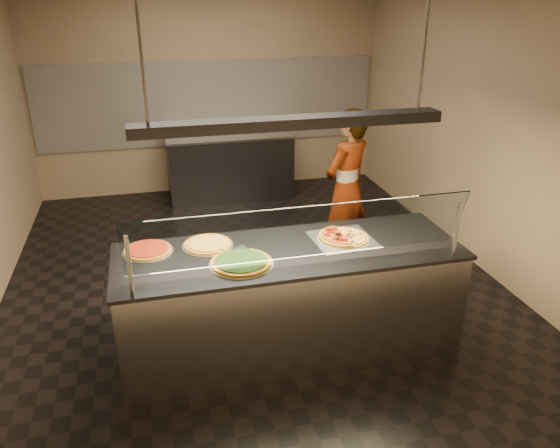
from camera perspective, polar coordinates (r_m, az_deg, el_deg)
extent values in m
cube|color=black|center=(5.84, -2.92, -5.78)|extent=(5.00, 6.00, 0.02)
cube|color=tan|center=(8.19, -7.43, 13.85)|extent=(5.00, 0.02, 3.00)
cube|color=tan|center=(2.59, 9.79, -8.16)|extent=(5.00, 0.02, 3.00)
cube|color=tan|center=(6.23, 20.36, 9.60)|extent=(0.02, 6.00, 3.00)
cube|color=silver|center=(8.19, -7.33, 12.44)|extent=(4.90, 0.02, 1.20)
cube|color=#B7B7BC|center=(4.57, 0.98, -8.12)|extent=(2.72, 0.90, 0.90)
cube|color=#2D2D31|center=(4.34, 1.02, -2.89)|extent=(2.76, 0.94, 0.03)
cylinder|color=#B7B7BC|center=(3.76, -15.48, -4.19)|extent=(0.03, 0.03, 0.44)
cylinder|color=#B7B7BC|center=(4.37, 17.99, -0.53)|extent=(0.03, 0.03, 0.44)
cube|color=white|center=(3.91, 2.34, -0.90)|extent=(2.52, 0.18, 0.47)
cube|color=silver|center=(4.53, 6.59, -1.60)|extent=(0.52, 0.52, 0.01)
cylinder|color=silver|center=(4.53, 6.60, -1.52)|extent=(0.43, 0.43, 0.01)
cylinder|color=#570B04|center=(4.59, 5.62, -0.49)|extent=(0.06, 0.06, 0.01)
cylinder|color=#570B04|center=(4.58, 5.05, -0.53)|extent=(0.06, 0.06, 0.01)
cylinder|color=#570B04|center=(4.54, 5.32, -0.75)|extent=(0.06, 0.06, 0.01)
cylinder|color=#570B04|center=(4.51, 5.98, -0.94)|extent=(0.06, 0.06, 0.01)
cylinder|color=#570B04|center=(4.48, 4.95, -1.08)|extent=(0.06, 0.06, 0.01)
cylinder|color=#570B04|center=(4.49, 6.17, -1.06)|extent=(0.06, 0.06, 0.01)
cylinder|color=#570B04|center=(4.47, 6.14, -1.20)|extent=(0.06, 0.06, 0.01)
cylinder|color=#570B04|center=(4.42, 5.84, -1.50)|extent=(0.06, 0.06, 0.01)
cylinder|color=#570B04|center=(4.40, 6.21, -1.60)|extent=(0.06, 0.06, 0.01)
cylinder|color=#570B04|center=(4.41, 6.73, -1.60)|extent=(0.06, 0.06, 0.01)
cube|color=#19590F|center=(4.60, 5.90, -0.40)|extent=(0.02, 0.02, 0.01)
cube|color=#19590F|center=(4.60, 5.39, -0.42)|extent=(0.02, 0.02, 0.01)
cube|color=#19590F|center=(4.53, 5.76, -0.83)|extent=(0.02, 0.01, 0.01)
cube|color=#19590F|center=(4.51, 6.05, -0.93)|extent=(0.02, 0.02, 0.01)
cube|color=#19590F|center=(4.47, 5.31, -1.14)|extent=(0.02, 0.02, 0.01)
cube|color=#19590F|center=(4.43, 5.86, -1.41)|extent=(0.02, 0.02, 0.01)
sphere|color=#513014|center=(4.43, 7.59, -1.80)|extent=(0.03, 0.03, 0.03)
sphere|color=#513014|center=(4.50, 6.93, -1.31)|extent=(0.03, 0.03, 0.03)
sphere|color=#513014|center=(4.49, 7.40, -1.39)|extent=(0.03, 0.03, 0.03)
sphere|color=#513014|center=(4.51, 7.26, -1.29)|extent=(0.03, 0.03, 0.03)
sphere|color=#513014|center=(4.53, 7.72, -1.17)|extent=(0.03, 0.03, 0.03)
sphere|color=#513014|center=(4.57, 8.37, -1.01)|extent=(0.03, 0.03, 0.03)
sphere|color=#513014|center=(4.56, 7.30, -1.03)|extent=(0.03, 0.03, 0.03)
sphere|color=#513014|center=(4.55, 7.04, -1.04)|extent=(0.03, 0.03, 0.03)
sphere|color=#513014|center=(4.61, 7.33, -0.70)|extent=(0.03, 0.03, 0.03)
cylinder|color=silver|center=(4.13, -4.07, -4.17)|extent=(0.49, 0.49, 0.01)
cylinder|color=#9B681C|center=(4.12, -4.08, -4.01)|extent=(0.46, 0.46, 0.02)
cylinder|color=black|center=(4.11, -4.08, -3.83)|extent=(0.40, 0.40, 0.01)
cylinder|color=silver|center=(4.45, -7.57, -2.19)|extent=(0.41, 0.41, 0.01)
cylinder|color=#9B681C|center=(4.44, -7.58, -2.06)|extent=(0.38, 0.38, 0.02)
cylinder|color=gold|center=(4.44, -7.58, -1.91)|extent=(0.33, 0.33, 0.01)
cylinder|color=silver|center=(4.43, -13.64, -2.75)|extent=(0.40, 0.40, 0.01)
cylinder|color=#9B681C|center=(4.43, -13.65, -2.62)|extent=(0.37, 0.37, 0.02)
cylinder|color=maroon|center=(4.42, -13.67, -2.48)|extent=(0.32, 0.32, 0.01)
cube|color=#B7B7BC|center=(4.29, -4.20, -2.64)|extent=(0.17, 0.16, 0.00)
cylinder|color=tan|center=(4.32, -6.03, -2.48)|extent=(0.09, 0.14, 0.02)
cube|color=#2D2D31|center=(8.01, -5.26, 6.00)|extent=(1.76, 0.70, 0.90)
cube|color=#B7B7BC|center=(7.88, -5.38, 9.23)|extent=(1.80, 0.74, 0.03)
imported|color=#2F2E38|center=(5.92, 6.97, 3.74)|extent=(0.75, 0.69, 1.72)
cube|color=#2D2D31|center=(3.99, 1.12, 10.55)|extent=(2.30, 0.18, 0.08)
cylinder|color=#B7B7BC|center=(3.77, -14.38, 17.50)|extent=(0.02, 0.02, 1.01)
cylinder|color=#B7B7BC|center=(4.28, 14.92, 18.08)|extent=(0.02, 0.02, 1.01)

